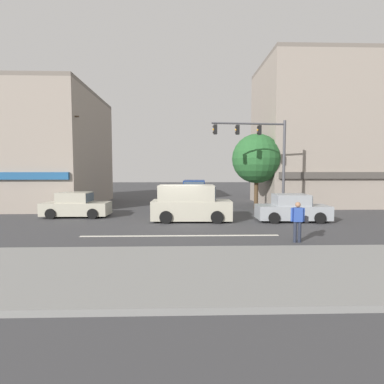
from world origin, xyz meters
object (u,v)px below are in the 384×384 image
(street_tree, at_px, (257,159))
(van_approaching_near, at_px, (194,193))
(van_waiting_far, at_px, (190,204))
(sedan_crossing_leftbound, at_px, (292,209))
(pedestrian_foreground_with_bag, at_px, (298,219))
(sedan_crossing_center, at_px, (76,206))
(traffic_light_mast, at_px, (265,150))
(utility_pole_near_left, at_px, (70,160))

(street_tree, distance_m, van_approaching_near, 6.21)
(van_waiting_far, relative_size, sedan_crossing_leftbound, 1.12)
(van_waiting_far, bearing_deg, pedestrian_foreground_with_bag, -51.30)
(sedan_crossing_leftbound, bearing_deg, sedan_crossing_center, 171.42)
(traffic_light_mast, relative_size, van_waiting_far, 1.33)
(traffic_light_mast, distance_m, sedan_crossing_leftbound, 4.33)
(utility_pole_near_left, relative_size, van_approaching_near, 1.50)
(sedan_crossing_leftbound, height_order, pedestrian_foreground_with_bag, pedestrian_foreground_with_bag)
(utility_pole_near_left, height_order, sedan_crossing_center, utility_pole_near_left)
(sedan_crossing_center, distance_m, van_approaching_near, 10.37)
(van_approaching_near, xyz_separation_m, pedestrian_foreground_with_bag, (3.76, -13.98, -0.05))
(street_tree, bearing_deg, utility_pole_near_left, -171.06)
(sedan_crossing_center, xyz_separation_m, sedan_crossing_leftbound, (13.18, -1.99, 0.00))
(utility_pole_near_left, bearing_deg, pedestrian_foreground_with_bag, -35.78)
(sedan_crossing_leftbound, relative_size, pedestrian_foreground_with_bag, 2.50)
(sedan_crossing_center, bearing_deg, street_tree, 17.91)
(van_waiting_far, xyz_separation_m, pedestrian_foreground_with_bag, (4.33, -5.40, -0.05))
(pedestrian_foreground_with_bag, bearing_deg, van_waiting_far, 128.70)
(street_tree, xyz_separation_m, traffic_light_mast, (-0.43, -3.87, 0.43))
(traffic_light_mast, xyz_separation_m, sedan_crossing_center, (-12.11, -0.19, -3.59))
(van_approaching_near, bearing_deg, sedan_crossing_center, -138.71)
(pedestrian_foreground_with_bag, bearing_deg, sedan_crossing_center, 148.26)
(street_tree, bearing_deg, sedan_crossing_leftbound, -83.96)
(utility_pole_near_left, distance_m, sedan_crossing_center, 3.68)
(street_tree, distance_m, sedan_crossing_leftbound, 6.85)
(traffic_light_mast, bearing_deg, street_tree, 83.67)
(sedan_crossing_center, bearing_deg, van_approaching_near, 41.29)
(traffic_light_mast, xyz_separation_m, van_waiting_far, (-4.90, -1.93, -3.30))
(van_approaching_near, relative_size, pedestrian_foreground_with_bag, 2.82)
(sedan_crossing_leftbound, bearing_deg, van_waiting_far, 177.60)
(traffic_light_mast, bearing_deg, sedan_crossing_center, -179.12)
(traffic_light_mast, height_order, sedan_crossing_leftbound, traffic_light_mast)
(van_waiting_far, height_order, pedestrian_foreground_with_bag, van_waiting_far)
(sedan_crossing_leftbound, bearing_deg, street_tree, 96.04)
(utility_pole_near_left, relative_size, van_waiting_far, 1.52)
(street_tree, height_order, sedan_crossing_center, street_tree)
(sedan_crossing_leftbound, bearing_deg, van_approaching_near, 121.44)
(pedestrian_foreground_with_bag, bearing_deg, street_tree, 84.90)
(van_approaching_near, height_order, pedestrian_foreground_with_bag, van_approaching_near)
(utility_pole_near_left, xyz_separation_m, sedan_crossing_leftbound, (14.20, -3.91, -2.97))
(sedan_crossing_center, height_order, van_waiting_far, van_waiting_far)
(traffic_light_mast, bearing_deg, van_waiting_far, -158.52)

